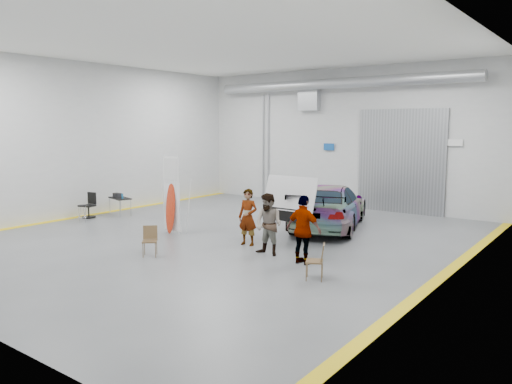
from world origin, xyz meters
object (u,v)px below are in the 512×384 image
Objects in this scene: sedan_car at (329,206)px; folding_chair_near at (150,247)px; person_a at (248,217)px; person_c at (304,230)px; work_table at (119,198)px; surfboard_display at (171,201)px; person_b at (269,224)px; shop_stool at (82,214)px; office_chair at (90,207)px; folding_chair_far at (315,268)px.

sedan_car is 6.65m from folding_chair_near.
person_c is (2.39, -0.77, 0.05)m from person_a.
sedan_car is 3.77m from person_a.
work_table reaches higher than folding_chair_near.
surfboard_display is (-3.01, -0.21, 0.25)m from person_a.
person_b is (1.17, -0.58, 0.01)m from person_a.
shop_stool is 0.95m from office_chair.
folding_chair_far is (2.58, -5.44, -0.50)m from sedan_car.
shop_stool is (-4.02, -0.66, -0.78)m from surfboard_display.
folding_chair_far is at bearing -31.59° from folding_chair_near.
person_b is at bearing -1.43° from surfboard_display.
person_c is 9.79m from work_table.
person_b is at bearing 77.62° from sedan_car.
folding_chair_near is 0.85× the size of office_chair.
shop_stool is at bearing -179.55° from person_a.
person_c is at bearing -10.29° from work_table.
person_b is 2.10× the size of folding_chair_near.
sedan_car is 6.18× the size of folding_chair_far.
person_c is 2.10× the size of folding_chair_far.
person_a is 2.07× the size of folding_chair_near.
work_table is at bearing 0.34° from sedan_car.
folding_chair_near is (-2.08, -6.30, -0.51)m from sedan_car.
person_a is 2.63× the size of shop_stool.
office_chair is (-6.24, 2.47, 0.17)m from folding_chair_near.
person_c is 1.46m from folding_chair_far.
person_a is at bearing 7.66° from surfboard_display.
sedan_car is at bearing 50.10° from surfboard_display.
person_b is 1.79× the size of office_chair.
person_c is 10.04m from office_chair.
person_a is at bearing -144.37° from folding_chair_far.
person_c is (1.69, -4.47, 0.13)m from sedan_car.
work_table is (-0.22, 1.85, 0.37)m from shop_stool.
work_table is (-8.41, 1.57, -0.17)m from person_b.
office_chair reaches higher than folding_chair_near.
work_table is at bearing 61.23° from office_chair.
person_c is at bearing -7.62° from person_b.
surfboard_display is 4.14m from shop_stool.
person_a is 2.51m from person_c.
person_c is 0.66× the size of surfboard_display.
person_c is 2.79× the size of shop_stool.
office_chair is at bearing 6.18° from sedan_car.
person_b is 1.44× the size of work_table.
person_a reaches higher than shop_stool.
person_a is 1.31m from person_b.
person_b reaches higher than folding_chair_far.
folding_chair_far is at bearing -18.78° from office_chair.
folding_chair_near is (1.64, -2.39, -0.84)m from surfboard_display.
person_a is 7.31m from work_table.
person_c is at bearing -14.03° from office_chair.
person_a is 0.95× the size of person_c.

